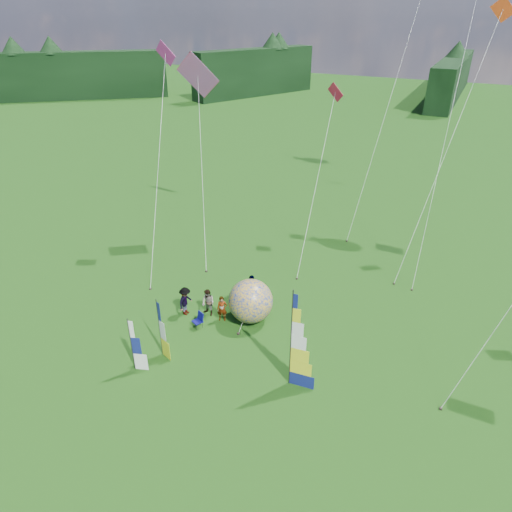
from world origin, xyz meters
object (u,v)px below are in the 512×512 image
at_px(spectator_d, 252,289).
at_px(camp_chair, 197,321).
at_px(side_banner_left, 160,329).
at_px(kite_whale, 454,99).
at_px(spectator_a, 222,309).
at_px(spectator_b, 208,303).
at_px(side_banner_far, 132,345).
at_px(feather_banner_main, 291,341).
at_px(bol_inflatable, 251,301).
at_px(spectator_c, 186,301).

distance_m(spectator_d, camp_chair, 3.93).
distance_m(side_banner_left, kite_whale, 23.13).
distance_m(side_banner_left, spectator_a, 4.22).
relative_size(spectator_a, kite_whale, 0.07).
bearing_deg(spectator_d, spectator_b, 104.39).
bearing_deg(side_banner_left, side_banner_far, -90.40).
height_order(camp_chair, kite_whale, kite_whale).
xyz_separation_m(feather_banner_main, bol_inflatable, (-3.92, 3.70, -1.30)).
height_order(spectator_b, camp_chair, spectator_b).
bearing_deg(spectator_b, bol_inflatable, 28.76).
height_order(side_banner_left, spectator_b, side_banner_left).
distance_m(side_banner_far, kite_whale, 24.67).
height_order(feather_banner_main, bol_inflatable, feather_banner_main).
height_order(side_banner_left, kite_whale, kite_whale).
relative_size(spectator_a, camp_chair, 1.69).
bearing_deg(spectator_c, spectator_d, -49.29).
distance_m(feather_banner_main, spectator_d, 7.22).
bearing_deg(bol_inflatable, spectator_d, 114.94).
bearing_deg(bol_inflatable, camp_chair, -139.71).
distance_m(side_banner_far, bol_inflatable, 7.02).
xyz_separation_m(feather_banner_main, spectator_c, (-7.55, 2.52, -1.68)).
bearing_deg(bol_inflatable, side_banner_far, -118.36).
relative_size(side_banner_far, spectator_d, 1.58).
xyz_separation_m(spectator_b, spectator_d, (1.69, 2.24, 0.10)).
relative_size(side_banner_left, spectator_b, 1.97).
bearing_deg(spectator_a, camp_chair, -151.80).
bearing_deg(kite_whale, spectator_b, -114.39).
relative_size(side_banner_left, spectator_a, 2.10).
distance_m(bol_inflatable, spectator_c, 3.84).
bearing_deg(camp_chair, spectator_a, 77.33).
bearing_deg(side_banner_far, feather_banner_main, 1.27).
distance_m(feather_banner_main, camp_chair, 6.81).
distance_m(feather_banner_main, side_banner_left, 6.81).
distance_m(spectator_a, spectator_d, 2.46).
height_order(spectator_a, spectator_d, spectator_d).
bearing_deg(feather_banner_main, bol_inflatable, 131.86).
bearing_deg(spectator_a, feather_banner_main, -53.66).
xyz_separation_m(spectator_d, camp_chair, (-1.60, -3.56, -0.47)).
xyz_separation_m(spectator_c, spectator_d, (2.90, 2.75, 0.05)).
xyz_separation_m(side_banner_far, spectator_c, (-0.30, 5.00, -0.60)).
relative_size(bol_inflatable, camp_chair, 2.72).
height_order(side_banner_left, spectator_c, side_banner_left).
xyz_separation_m(bol_inflatable, spectator_b, (-2.42, -0.66, -0.43)).
bearing_deg(side_banner_left, bol_inflatable, 79.87).
xyz_separation_m(side_banner_left, spectator_d, (2.03, 6.26, -0.71)).
bearing_deg(spectator_b, kite_whale, 68.94).
relative_size(spectator_a, spectator_c, 0.89).
height_order(side_banner_left, side_banner_far, side_banner_left).
height_order(spectator_c, kite_whale, kite_whale).
relative_size(side_banner_far, spectator_b, 1.77).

